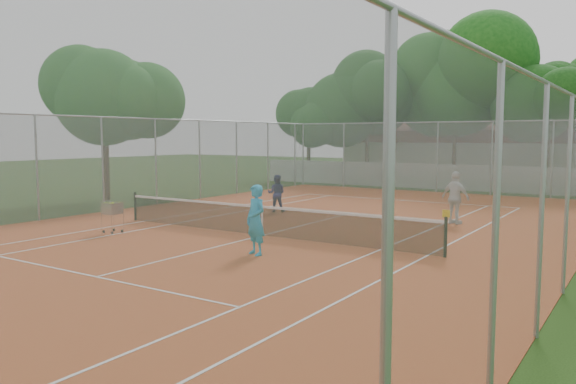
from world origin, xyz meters
The scene contains 12 objects.
ground centered at (0.00, 0.00, 0.00)m, with size 120.00×120.00×0.00m, color #1A360E.
court_pad centered at (0.00, 0.00, 0.01)m, with size 18.00×34.00×0.02m, color #AF4B22.
court_lines centered at (0.00, 0.00, 0.02)m, with size 10.98×23.78×0.01m, color white.
tennis_net centered at (0.00, 0.00, 0.51)m, with size 11.88×0.10×0.98m, color black.
perimeter_fence centered at (0.00, 0.00, 2.00)m, with size 18.00×34.00×4.00m, color slate.
boundary_wall centered at (0.00, 19.00, 0.75)m, with size 26.00×0.30×1.50m, color silver.
clubhouse centered at (-2.00, 29.00, 2.20)m, with size 16.40×9.00×4.40m, color beige.
tropical_trees centered at (0.00, 22.00, 5.00)m, with size 29.00×19.00×10.00m, color #0D360D.
player_near centered at (1.58, -2.47, 0.97)m, with size 0.69×0.45×1.89m, color #199CD7.
player_far_left centered at (-2.84, 4.93, 0.80)m, with size 0.76×0.59×1.56m, color #1C1848.
player_far_right centered at (4.44, 5.80, 0.98)m, with size 1.12×0.47×1.91m, color silver.
ball_hopper centered at (-4.38, -2.34, 0.58)m, with size 0.53×0.53×1.11m, color #B9BAC1.
Camera 1 is at (10.45, -14.40, 3.19)m, focal length 35.00 mm.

